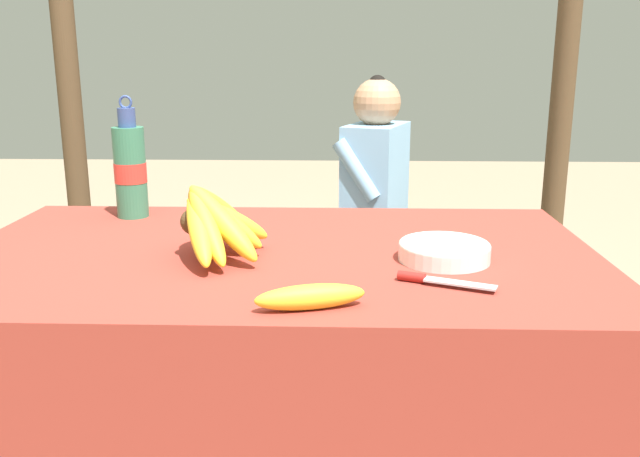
{
  "coord_description": "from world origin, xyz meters",
  "views": [
    {
      "loc": [
        0.15,
        -1.5,
        1.15
      ],
      "look_at": [
        0.1,
        0.05,
        0.75
      ],
      "focal_mm": 38.0,
      "sensor_mm": 36.0,
      "label": 1
    }
  ],
  "objects_px": {
    "loose_banana_front": "(310,297)",
    "banana_bunch_green": "(203,220)",
    "serving_bowl": "(444,250)",
    "support_post_far": "(565,62)",
    "knife": "(431,280)",
    "support_post_near": "(67,62)",
    "banana_bunch_ripe": "(214,220)",
    "wooden_bench": "(310,250)",
    "seated_vendor": "(365,188)",
    "water_bottle": "(130,170)"
  },
  "relations": [
    {
      "from": "serving_bowl",
      "to": "water_bottle",
      "type": "bearing_deg",
      "value": 154.26
    },
    {
      "from": "banana_bunch_ripe",
      "to": "knife",
      "type": "relative_size",
      "value": 1.8
    },
    {
      "from": "water_bottle",
      "to": "wooden_bench",
      "type": "bearing_deg",
      "value": 65.19
    },
    {
      "from": "banana_bunch_ripe",
      "to": "support_post_near",
      "type": "height_order",
      "value": "support_post_near"
    },
    {
      "from": "support_post_near",
      "to": "wooden_bench",
      "type": "bearing_deg",
      "value": -17.43
    },
    {
      "from": "serving_bowl",
      "to": "banana_bunch_green",
      "type": "height_order",
      "value": "serving_bowl"
    },
    {
      "from": "banana_bunch_ripe",
      "to": "seated_vendor",
      "type": "distance_m",
      "value": 1.39
    },
    {
      "from": "serving_bowl",
      "to": "knife",
      "type": "height_order",
      "value": "serving_bowl"
    },
    {
      "from": "banana_bunch_ripe",
      "to": "wooden_bench",
      "type": "height_order",
      "value": "banana_bunch_ripe"
    },
    {
      "from": "water_bottle",
      "to": "support_post_far",
      "type": "relative_size",
      "value": 0.15
    },
    {
      "from": "banana_bunch_ripe",
      "to": "knife",
      "type": "xyz_separation_m",
      "value": [
        0.46,
        -0.17,
        -0.08
      ]
    },
    {
      "from": "serving_bowl",
      "to": "support_post_far",
      "type": "height_order",
      "value": "support_post_far"
    },
    {
      "from": "serving_bowl",
      "to": "support_post_near",
      "type": "distance_m",
      "value": 2.3
    },
    {
      "from": "water_bottle",
      "to": "support_post_near",
      "type": "height_order",
      "value": "support_post_near"
    },
    {
      "from": "support_post_near",
      "to": "banana_bunch_ripe",
      "type": "bearing_deg",
      "value": -59.96
    },
    {
      "from": "banana_bunch_ripe",
      "to": "seated_vendor",
      "type": "bearing_deg",
      "value": 74.11
    },
    {
      "from": "water_bottle",
      "to": "wooden_bench",
      "type": "relative_size",
      "value": 0.18
    },
    {
      "from": "loose_banana_front",
      "to": "knife",
      "type": "xyz_separation_m",
      "value": [
        0.23,
        0.14,
        -0.01
      ]
    },
    {
      "from": "banana_bunch_ripe",
      "to": "serving_bowl",
      "type": "height_order",
      "value": "banana_bunch_ripe"
    },
    {
      "from": "water_bottle",
      "to": "loose_banana_front",
      "type": "distance_m",
      "value": 0.88
    },
    {
      "from": "seated_vendor",
      "to": "support_post_far",
      "type": "bearing_deg",
      "value": -138.39
    },
    {
      "from": "serving_bowl",
      "to": "seated_vendor",
      "type": "height_order",
      "value": "seated_vendor"
    },
    {
      "from": "banana_bunch_green",
      "to": "support_post_far",
      "type": "relative_size",
      "value": 0.13
    },
    {
      "from": "wooden_bench",
      "to": "seated_vendor",
      "type": "bearing_deg",
      "value": -4.38
    },
    {
      "from": "knife",
      "to": "banana_bunch_green",
      "type": "bearing_deg",
      "value": 139.47
    },
    {
      "from": "wooden_bench",
      "to": "knife",
      "type": "bearing_deg",
      "value": -78.35
    },
    {
      "from": "serving_bowl",
      "to": "banana_bunch_green",
      "type": "bearing_deg",
      "value": 121.12
    },
    {
      "from": "support_post_far",
      "to": "knife",
      "type": "bearing_deg",
      "value": -113.53
    },
    {
      "from": "knife",
      "to": "wooden_bench",
      "type": "xyz_separation_m",
      "value": [
        -0.31,
        1.52,
        -0.39
      ]
    },
    {
      "from": "serving_bowl",
      "to": "knife",
      "type": "xyz_separation_m",
      "value": [
        -0.05,
        -0.16,
        -0.01
      ]
    },
    {
      "from": "banana_bunch_ripe",
      "to": "loose_banana_front",
      "type": "bearing_deg",
      "value": -54.18
    },
    {
      "from": "serving_bowl",
      "to": "loose_banana_front",
      "type": "bearing_deg",
      "value": -132.71
    },
    {
      "from": "loose_banana_front",
      "to": "support_post_far",
      "type": "bearing_deg",
      "value": 62.52
    },
    {
      "from": "wooden_bench",
      "to": "support_post_near",
      "type": "height_order",
      "value": "support_post_near"
    },
    {
      "from": "loose_banana_front",
      "to": "wooden_bench",
      "type": "xyz_separation_m",
      "value": [
        -0.08,
        1.66,
        -0.4
      ]
    },
    {
      "from": "serving_bowl",
      "to": "loose_banana_front",
      "type": "height_order",
      "value": "loose_banana_front"
    },
    {
      "from": "seated_vendor",
      "to": "support_post_far",
      "type": "distance_m",
      "value": 1.09
    },
    {
      "from": "wooden_bench",
      "to": "seated_vendor",
      "type": "xyz_separation_m",
      "value": [
        0.23,
        -0.02,
        0.28
      ]
    },
    {
      "from": "support_post_near",
      "to": "banana_bunch_green",
      "type": "bearing_deg",
      "value": -27.68
    },
    {
      "from": "seated_vendor",
      "to": "support_post_far",
      "type": "height_order",
      "value": "support_post_far"
    },
    {
      "from": "water_bottle",
      "to": "seated_vendor",
      "type": "height_order",
      "value": "seated_vendor"
    },
    {
      "from": "water_bottle",
      "to": "loose_banana_front",
      "type": "xyz_separation_m",
      "value": [
        0.53,
        -0.69,
        -0.11
      ]
    },
    {
      "from": "loose_banana_front",
      "to": "banana_bunch_ripe",
      "type": "bearing_deg",
      "value": 125.82
    },
    {
      "from": "loose_banana_front",
      "to": "banana_bunch_green",
      "type": "relative_size",
      "value": 0.68
    },
    {
      "from": "wooden_bench",
      "to": "support_post_far",
      "type": "relative_size",
      "value": 0.81
    },
    {
      "from": "wooden_bench",
      "to": "support_post_near",
      "type": "bearing_deg",
      "value": 162.57
    },
    {
      "from": "serving_bowl",
      "to": "loose_banana_front",
      "type": "distance_m",
      "value": 0.41
    },
    {
      "from": "seated_vendor",
      "to": "water_bottle",
      "type": "bearing_deg",
      "value": 73.47
    },
    {
      "from": "loose_banana_front",
      "to": "support_post_far",
      "type": "relative_size",
      "value": 0.09
    },
    {
      "from": "loose_banana_front",
      "to": "serving_bowl",
      "type": "bearing_deg",
      "value": 47.29
    }
  ]
}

